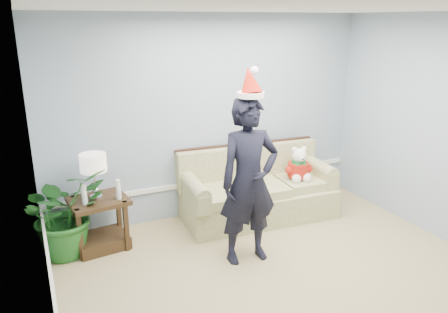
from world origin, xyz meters
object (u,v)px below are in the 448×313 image
houseplant (64,213)px  teddy_bear (299,168)px  man (249,182)px  table_lamp (93,165)px  side_table (101,228)px  sofa (257,192)px

houseplant → teddy_bear: (3.04, -0.18, 0.16)m
houseplant → teddy_bear: 3.05m
man → teddy_bear: man is taller
man → table_lamp: bearing=148.6°
side_table → man: man is taller
side_table → teddy_bear: 2.70m
sofa → table_lamp: table_lamp is taller
sofa → side_table: bearing=-175.8°
table_lamp → man: bearing=-33.9°
table_lamp → teddy_bear: bearing=-4.4°
sofa → man: size_ratio=1.14×
sofa → side_table: sofa is taller
side_table → teddy_bear: teddy_bear is taller
side_table → man: bearing=-33.0°
houseplant → man: 2.13m
table_lamp → teddy_bear: 2.70m
sofa → teddy_bear: (0.55, -0.17, 0.33)m
side_table → man: 1.88m
sofa → houseplant: 2.49m
man → houseplant: bearing=154.8°
houseplant → man: man is taller
sofa → houseplant: (-2.49, 0.01, 0.18)m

